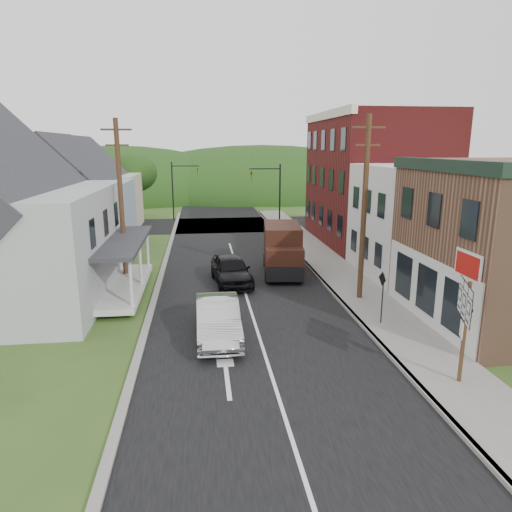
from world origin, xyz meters
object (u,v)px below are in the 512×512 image
object	(u,v)px
dark_sedan	(231,270)
silver_sedan	(218,319)
warning_sign	(382,290)
route_sign_cluster	(464,318)
delivery_van	(282,250)

from	to	relation	value
dark_sedan	silver_sedan	bearing A→B (deg)	-104.05
dark_sedan	warning_sign	distance (m)	9.19
route_sign_cluster	dark_sedan	bearing A→B (deg)	138.94
silver_sedan	delivery_van	world-z (taller)	delivery_van
silver_sedan	warning_sign	xyz separation A→B (m)	(6.98, 0.39, 0.82)
route_sign_cluster	warning_sign	size ratio (longest dim) A/B	1.46
warning_sign	silver_sedan	bearing A→B (deg)	177.63
delivery_van	warning_sign	size ratio (longest dim) A/B	2.39
dark_sedan	delivery_van	distance (m)	3.74
silver_sedan	delivery_van	bearing A→B (deg)	64.61
dark_sedan	warning_sign	size ratio (longest dim) A/B	2.08
silver_sedan	dark_sedan	xyz separation A→B (m)	(1.05, 7.37, 0.01)
dark_sedan	route_sign_cluster	world-z (taller)	route_sign_cluster
silver_sedan	route_sign_cluster	xyz separation A→B (m)	(7.53, -4.71, 1.52)
delivery_van	warning_sign	distance (m)	9.16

